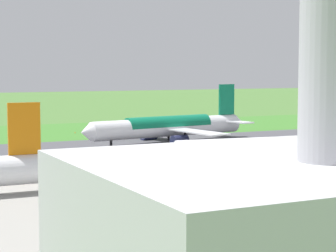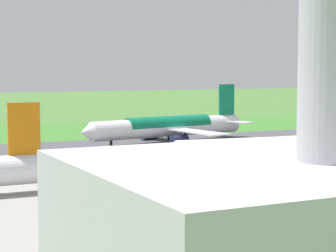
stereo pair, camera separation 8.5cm
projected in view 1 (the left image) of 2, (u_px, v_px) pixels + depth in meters
ground_plane at (130, 144)px, 174.72m from camera, size 800.00×800.00×0.00m
runway_asphalt at (130, 144)px, 174.71m from camera, size 600.00×29.40×0.06m
apron_concrete at (229, 171)px, 129.30m from camera, size 440.00×110.00×0.05m
grass_verge_foreground at (91, 134)px, 203.06m from camera, size 600.00×80.00×0.04m
airliner_main at (169, 126)px, 179.55m from camera, size 54.03×44.40×15.88m
airliner_parked_mid at (271, 147)px, 137.08m from camera, size 47.47×38.96×13.86m
service_truck_baggage at (24, 157)px, 138.73m from camera, size 2.80×5.99×2.65m
service_car_followme at (205, 152)px, 152.21m from camera, size 3.57×4.55×1.62m
no_stopping_sign at (90, 129)px, 202.68m from camera, size 0.60×0.10×2.48m
traffic_cone_orange at (75, 132)px, 204.53m from camera, size 0.40×0.40×0.55m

